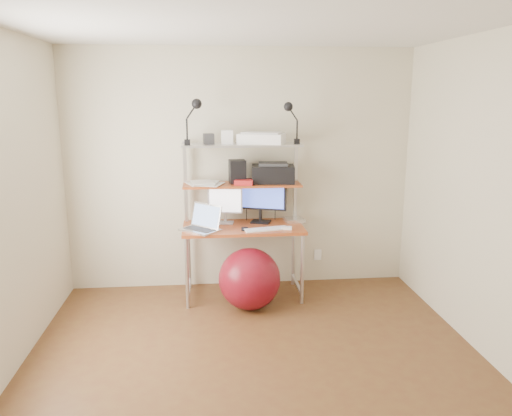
{
  "coord_description": "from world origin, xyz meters",
  "views": [
    {
      "loc": [
        -0.34,
        -3.38,
        2.02
      ],
      "look_at": [
        0.1,
        1.15,
        0.99
      ],
      "focal_mm": 35.0,
      "sensor_mm": 36.0,
      "label": 1
    }
  ],
  "objects_px": {
    "monitor_silver": "(225,203)",
    "laptop": "(203,224)",
    "exercise_ball": "(250,279)",
    "printer": "(273,173)",
    "monitor_black": "(261,197)"
  },
  "relations": [
    {
      "from": "monitor_silver",
      "to": "laptop",
      "type": "relative_size",
      "value": 0.87
    },
    {
      "from": "monitor_black",
      "to": "printer",
      "type": "height_order",
      "value": "printer"
    },
    {
      "from": "printer",
      "to": "exercise_ball",
      "type": "xyz_separation_m",
      "value": [
        -0.28,
        -0.48,
        -0.95
      ]
    },
    {
      "from": "monitor_silver",
      "to": "printer",
      "type": "bearing_deg",
      "value": 11.64
    },
    {
      "from": "monitor_silver",
      "to": "exercise_ball",
      "type": "relative_size",
      "value": 0.66
    },
    {
      "from": "exercise_ball",
      "to": "monitor_black",
      "type": "bearing_deg",
      "value": 71.45
    },
    {
      "from": "monitor_black",
      "to": "exercise_ball",
      "type": "distance_m",
      "value": 0.86
    },
    {
      "from": "monitor_black",
      "to": "exercise_ball",
      "type": "xyz_separation_m",
      "value": [
        -0.15,
        -0.46,
        -0.71
      ]
    },
    {
      "from": "monitor_silver",
      "to": "laptop",
      "type": "xyz_separation_m",
      "value": [
        -0.23,
        -0.24,
        -0.16
      ]
    },
    {
      "from": "monitor_silver",
      "to": "exercise_ball",
      "type": "distance_m",
      "value": 0.82
    },
    {
      "from": "monitor_black",
      "to": "laptop",
      "type": "relative_size",
      "value": 1.16
    },
    {
      "from": "monitor_silver",
      "to": "printer",
      "type": "distance_m",
      "value": 0.57
    },
    {
      "from": "printer",
      "to": "monitor_black",
      "type": "bearing_deg",
      "value": -167.61
    },
    {
      "from": "monitor_black",
      "to": "laptop",
      "type": "distance_m",
      "value": 0.67
    },
    {
      "from": "monitor_silver",
      "to": "monitor_black",
      "type": "xyz_separation_m",
      "value": [
        0.36,
        0.0,
        0.06
      ]
    }
  ]
}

